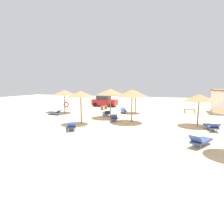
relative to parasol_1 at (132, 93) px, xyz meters
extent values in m
plane|color=beige|center=(-1.28, -5.03, -2.76)|extent=(80.00, 80.00, 0.00)
cylinder|color=#75604C|center=(0.00, 0.00, -1.49)|extent=(0.12, 0.12, 2.54)
cone|color=#9E7A4C|center=(0.00, 0.00, 0.01)|extent=(2.98, 2.98, 0.66)
cylinder|color=#75604C|center=(-2.76, 1.68, -1.48)|extent=(0.12, 0.12, 2.56)
cone|color=#9E7A4C|center=(-2.76, 1.68, 0.02)|extent=(2.96, 2.96, 0.63)
cylinder|color=#75604C|center=(5.78, 0.38, -1.64)|extent=(0.12, 0.12, 2.25)
cone|color=#9E7A4C|center=(5.78, 0.38, -0.32)|extent=(2.69, 2.69, 0.60)
cylinder|color=#75604C|center=(-4.20, -2.18, -1.48)|extent=(0.12, 0.12, 2.57)
cone|color=#9E7A4C|center=(-4.20, -2.18, -0.03)|extent=(2.46, 2.46, 0.52)
cylinder|color=#75604C|center=(-0.88, 5.76, -1.61)|extent=(0.12, 0.12, 2.29)
cone|color=#9E7A4C|center=(-0.88, 5.76, -0.27)|extent=(2.22, 2.22, 0.59)
cylinder|color=#75604C|center=(-9.28, 2.93, -1.58)|extent=(0.12, 0.12, 2.36)
cone|color=#9E7A4C|center=(-9.28, 2.93, -0.20)|extent=(2.79, 2.79, 0.60)
torus|color=red|center=(-9.06, 2.93, -1.72)|extent=(0.71, 0.28, 0.70)
cube|color=#33478C|center=(5.48, -5.36, -2.48)|extent=(1.40, 1.79, 0.12)
cube|color=#33478C|center=(5.08, -6.06, -2.22)|extent=(0.77, 0.70, 0.45)
cylinder|color=silver|center=(5.37, -5.99, -2.65)|extent=(0.06, 0.06, 0.22)
cylinder|color=silver|center=(4.99, -5.77, -2.65)|extent=(0.06, 0.06, 0.22)
cylinder|color=silver|center=(5.97, -4.95, -2.65)|extent=(0.06, 0.06, 0.22)
cylinder|color=silver|center=(5.58, -4.73, -2.65)|extent=(0.06, 0.06, 0.22)
cube|color=#33478C|center=(-1.84, 0.15, -2.48)|extent=(1.15, 1.82, 0.12)
cube|color=#33478C|center=(-1.58, -0.61, -2.21)|extent=(0.74, 0.60, 0.47)
cylinder|color=silver|center=(-1.44, -0.35, -2.65)|extent=(0.06, 0.06, 0.22)
cylinder|color=silver|center=(-1.85, -0.49, -2.65)|extent=(0.06, 0.06, 0.22)
cylinder|color=silver|center=(-1.82, 0.79, -2.65)|extent=(0.06, 0.06, 0.22)
cylinder|color=silver|center=(-2.23, 0.65, -2.65)|extent=(0.06, 0.06, 0.22)
cube|color=#33478C|center=(-3.72, 2.86, -2.48)|extent=(1.46, 1.78, 0.12)
cube|color=#33478C|center=(-3.29, 2.18, -2.27)|extent=(0.81, 0.77, 0.37)
cylinder|color=silver|center=(-3.21, 2.47, -2.65)|extent=(0.06, 0.06, 0.22)
cylinder|color=silver|center=(-3.58, 2.23, -2.65)|extent=(0.06, 0.06, 0.22)
cylinder|color=silver|center=(-3.86, 3.48, -2.65)|extent=(0.06, 0.06, 0.22)
cylinder|color=silver|center=(-4.23, 3.24, -2.65)|extent=(0.06, 0.06, 0.22)
cube|color=#33478C|center=(6.62, -0.90, -2.48)|extent=(1.00, 1.80, 0.12)
cube|color=#33478C|center=(6.80, -1.68, -2.25)|extent=(0.73, 0.61, 0.40)
cylinder|color=silver|center=(6.97, -1.43, -2.65)|extent=(0.06, 0.06, 0.22)
cylinder|color=silver|center=(6.54, -1.53, -2.65)|extent=(0.06, 0.06, 0.22)
cylinder|color=silver|center=(6.71, -0.26, -2.65)|extent=(0.06, 0.06, 0.22)
cylinder|color=silver|center=(6.28, -0.36, -2.65)|extent=(0.06, 0.06, 0.22)
cube|color=#33478C|center=(-3.96, -4.38, -2.48)|extent=(1.51, 1.75, 0.12)
cube|color=#33478C|center=(-3.49, -5.03, -2.22)|extent=(0.78, 0.73, 0.45)
cylinder|color=silver|center=(-3.43, -4.74, -2.65)|extent=(0.06, 0.06, 0.22)
cylinder|color=silver|center=(-3.79, -5.00, -2.65)|extent=(0.06, 0.06, 0.22)
cylinder|color=silver|center=(-4.13, -3.77, -2.65)|extent=(0.06, 0.06, 0.22)
cylinder|color=silver|center=(-4.49, -4.02, -2.65)|extent=(0.06, 0.06, 0.22)
cube|color=#33478C|center=(-2.19, 5.06, -2.48)|extent=(1.27, 1.81, 0.12)
cube|color=#33478C|center=(-2.51, 5.80, -2.30)|extent=(0.80, 0.74, 0.31)
cylinder|color=silver|center=(-2.63, 5.52, -2.65)|extent=(0.06, 0.06, 0.22)
cylinder|color=silver|center=(-2.23, 5.70, -2.65)|extent=(0.06, 0.06, 0.22)
cylinder|color=silver|center=(-2.15, 4.43, -2.65)|extent=(0.06, 0.06, 0.22)
cylinder|color=silver|center=(-1.75, 4.60, -2.65)|extent=(0.06, 0.06, 0.22)
cube|color=#33478C|center=(-9.74, 1.19, -2.48)|extent=(1.75, 0.79, 0.12)
cube|color=#33478C|center=(-8.94, 1.12, -2.30)|extent=(0.58, 0.68, 0.32)
cylinder|color=silver|center=(-9.12, 1.36, -2.65)|extent=(0.06, 0.06, 0.22)
cylinder|color=silver|center=(-9.16, 0.92, -2.65)|extent=(0.06, 0.06, 0.22)
cylinder|color=silver|center=(-10.32, 1.46, -2.65)|extent=(0.06, 0.06, 0.22)
cylinder|color=silver|center=(-10.36, 1.03, -2.65)|extent=(0.06, 0.06, 0.22)
cube|color=brown|center=(5.54, 7.96, -2.31)|extent=(1.54, 0.58, 0.08)
cube|color=brown|center=(4.99, 8.03, -2.56)|extent=(0.16, 0.37, 0.41)
cube|color=brown|center=(6.08, 7.89, -2.56)|extent=(0.16, 0.37, 0.41)
cube|color=brown|center=(-5.75, 7.35, -2.31)|extent=(0.59, 1.54, 0.08)
cube|color=brown|center=(-5.82, 6.81, -2.56)|extent=(0.37, 0.16, 0.41)
cube|color=brown|center=(-5.68, 7.90, -2.56)|extent=(0.37, 0.16, 0.41)
cube|color=#B21E23|center=(-6.99, 10.89, -2.09)|extent=(4.04, 1.80, 0.90)
cube|color=#262D38|center=(-7.19, 10.89, -1.34)|extent=(2.04, 1.61, 0.60)
cylinder|color=black|center=(-5.62, 11.73, -2.44)|extent=(0.65, 0.24, 0.64)
cylinder|color=black|center=(-5.67, 9.97, -2.44)|extent=(0.65, 0.24, 0.64)
cylinder|color=black|center=(-8.32, 11.80, -2.44)|extent=(0.65, 0.24, 0.64)
cylinder|color=black|center=(-8.36, 10.04, -2.44)|extent=(0.65, 0.24, 0.64)
camera|label=1|loc=(3.99, -17.22, 0.85)|focal=30.14mm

